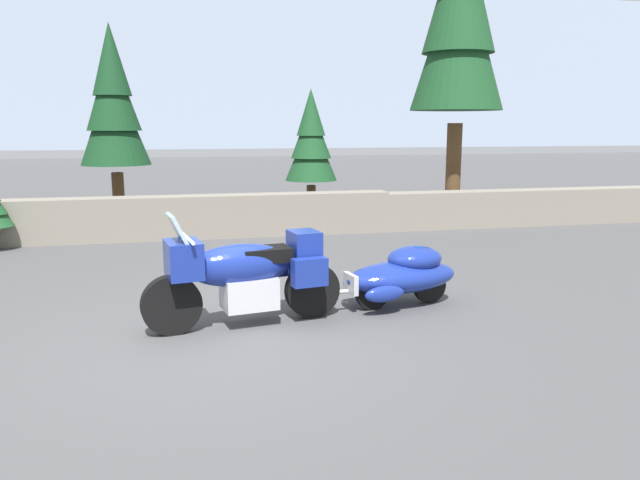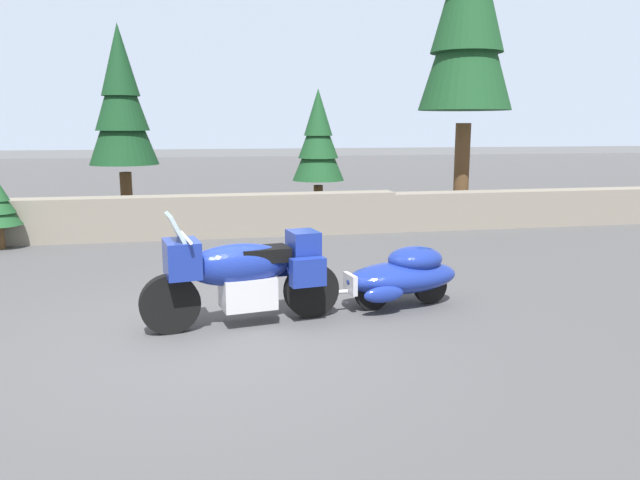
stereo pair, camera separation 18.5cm
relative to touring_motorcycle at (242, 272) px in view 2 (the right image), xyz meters
name	(u,v)px [view 2 (the right image)]	position (x,y,z in m)	size (l,w,h in m)	color
ground_plane	(214,338)	(-0.35, -0.40, -0.62)	(80.00, 80.00, 0.00)	#4C4C4F
stone_guard_wall	(208,217)	(-0.27, 5.82, -0.20)	(24.00, 0.64, 0.87)	gray
distant_ridgeline	(194,90)	(-0.35, 95.80, 7.38)	(240.00, 80.00, 16.00)	#99A8BF
touring_motorcycle	(242,272)	(0.00, 0.00, 0.00)	(2.30, 0.97, 1.33)	black
car_shaped_trailer	(403,275)	(2.03, 0.33, -0.21)	(2.23, 0.95, 0.76)	black
pine_tree_tall	(469,5)	(5.92, 7.30, 4.42)	(2.22, 2.22, 8.04)	brown
pine_tree_secondary	(121,103)	(-1.99, 7.13, 2.12)	(1.46, 1.46, 4.38)	brown
pine_tree_far_right	(318,140)	(2.30, 7.18, 1.31)	(1.20, 1.20, 3.09)	brown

